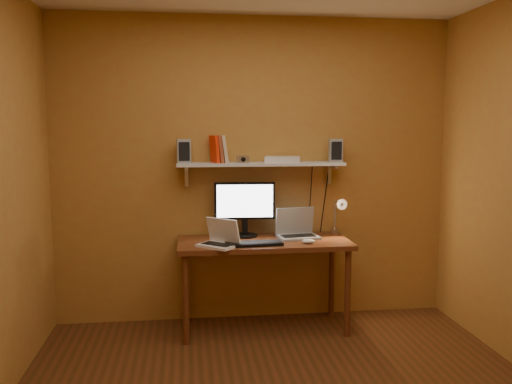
{
  "coord_description": "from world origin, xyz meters",
  "views": [
    {
      "loc": [
        -0.57,
        -3.01,
        1.69
      ],
      "look_at": [
        -0.04,
        1.18,
        1.16
      ],
      "focal_mm": 38.0,
      "sensor_mm": 36.0,
      "label": 1
    }
  ],
  "objects": [
    {
      "name": "room",
      "position": [
        0.0,
        0.0,
        1.3
      ],
      "size": [
        3.44,
        3.24,
        2.64
      ],
      "color": "brown",
      "rests_on": "ground"
    },
    {
      "name": "desk",
      "position": [
        0.04,
        1.28,
        0.66
      ],
      "size": [
        1.4,
        0.6,
        0.75
      ],
      "color": "brown",
      "rests_on": "ground"
    },
    {
      "name": "wall_shelf",
      "position": [
        0.04,
        1.47,
        1.36
      ],
      "size": [
        1.4,
        0.25,
        0.21
      ],
      "color": "silver",
      "rests_on": "room"
    },
    {
      "name": "monitor",
      "position": [
        -0.1,
        1.47,
        1.01
      ],
      "size": [
        0.51,
        0.22,
        0.46
      ],
      "rotation": [
        0.0,
        0.0,
        -0.03
      ],
      "color": "black",
      "rests_on": "desk"
    },
    {
      "name": "laptop",
      "position": [
        0.33,
        1.38,
        0.82
      ],
      "size": [
        0.36,
        0.28,
        0.25
      ],
      "rotation": [
        0.0,
        0.0,
        0.13
      ],
      "color": "#93969B",
      "rests_on": "desk"
    },
    {
      "name": "netbook",
      "position": [
        -0.33,
        1.12,
        0.81
      ],
      "size": [
        0.36,
        0.35,
        0.22
      ],
      "rotation": [
        0.0,
        0.0,
        -0.7
      ],
      "color": "white",
      "rests_on": "desk"
    },
    {
      "name": "keyboard",
      "position": [
        -0.06,
        1.12,
        0.76
      ],
      "size": [
        0.46,
        0.18,
        0.02
      ],
      "primitive_type": "cube",
      "rotation": [
        0.0,
        0.0,
        0.08
      ],
      "color": "black",
      "rests_on": "desk"
    },
    {
      "name": "mouse",
      "position": [
        0.38,
        1.12,
        0.77
      ],
      "size": [
        0.11,
        0.07,
        0.04
      ],
      "primitive_type": "ellipsoid",
      "rotation": [
        0.0,
        0.0,
        -0.02
      ],
      "color": "white",
      "rests_on": "desk"
    },
    {
      "name": "desk_lamp",
      "position": [
        0.7,
        1.41,
        0.96
      ],
      "size": [
        0.09,
        0.23,
        0.38
      ],
      "color": "silver",
      "rests_on": "desk"
    },
    {
      "name": "speaker_left",
      "position": [
        -0.6,
        1.47,
        1.47
      ],
      "size": [
        0.12,
        0.12,
        0.2
      ],
      "primitive_type": "cube",
      "rotation": [
        0.0,
        0.0,
        0.1
      ],
      "color": "#93969B",
      "rests_on": "wall_shelf"
    },
    {
      "name": "speaker_right",
      "position": [
        0.68,
        1.47,
        1.47
      ],
      "size": [
        0.12,
        0.12,
        0.2
      ],
      "primitive_type": "cube",
      "rotation": [
        0.0,
        0.0,
        -0.11
      ],
      "color": "#93969B",
      "rests_on": "wall_shelf"
    },
    {
      "name": "books",
      "position": [
        -0.32,
        1.48,
        1.49
      ],
      "size": [
        0.16,
        0.16,
        0.23
      ],
      "color": "red",
      "rests_on": "wall_shelf"
    },
    {
      "name": "shelf_camera",
      "position": [
        -0.12,
        1.41,
        1.41
      ],
      "size": [
        0.11,
        0.05,
        0.06
      ],
      "color": "silver",
      "rests_on": "wall_shelf"
    },
    {
      "name": "router",
      "position": [
        0.22,
        1.48,
        1.4
      ],
      "size": [
        0.33,
        0.25,
        0.05
      ],
      "primitive_type": "cube",
      "rotation": [
        0.0,
        0.0,
        -0.21
      ],
      "color": "white",
      "rests_on": "wall_shelf"
    }
  ]
}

